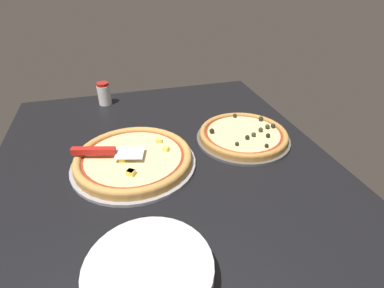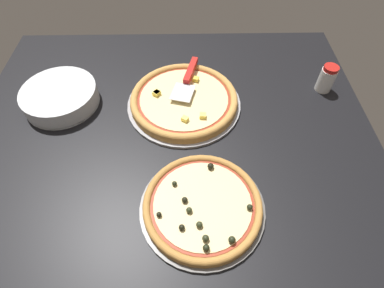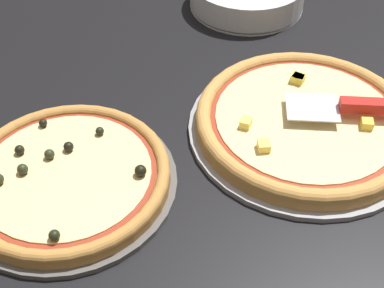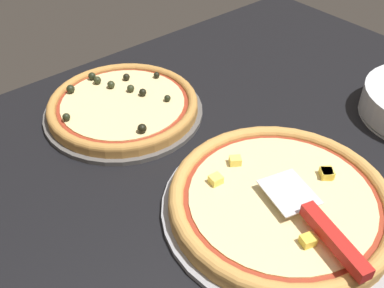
# 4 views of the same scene
# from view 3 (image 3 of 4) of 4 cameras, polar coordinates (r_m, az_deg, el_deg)

# --- Properties ---
(ground_plane) EXTENTS (1.35, 1.10, 0.04)m
(ground_plane) POSITION_cam_3_polar(r_m,az_deg,el_deg) (0.96, 5.21, 1.56)
(ground_plane) COLOR black
(pizza_pan_front) EXTENTS (0.40, 0.40, 0.01)m
(pizza_pan_front) POSITION_cam_3_polar(r_m,az_deg,el_deg) (0.95, 11.83, 1.56)
(pizza_pan_front) COLOR #939399
(pizza_pan_front) RESTS_ON ground_plane
(pizza_front) EXTENTS (0.38, 0.38, 0.04)m
(pizza_front) POSITION_cam_3_polar(r_m,az_deg,el_deg) (0.93, 12.02, 2.52)
(pizza_front) COLOR #C68E47
(pizza_front) RESTS_ON pizza_pan_front
(pizza_pan_back) EXTENTS (0.34, 0.34, 0.01)m
(pizza_pan_back) POSITION_cam_3_polar(r_m,az_deg,el_deg) (0.86, -13.08, -4.12)
(pizza_pan_back) COLOR #565451
(pizza_pan_back) RESTS_ON ground_plane
(pizza_back) EXTENTS (0.32, 0.32, 0.04)m
(pizza_back) POSITION_cam_3_polar(r_m,az_deg,el_deg) (0.85, -13.30, -3.28)
(pizza_back) COLOR #B77F3D
(pizza_back) RESTS_ON pizza_pan_back
(serving_spatula) EXTENTS (0.10, 0.23, 0.02)m
(serving_spatula) POSITION_cam_3_polar(r_m,az_deg,el_deg) (0.94, 18.23, 3.82)
(serving_spatula) COLOR silver
(serving_spatula) RESTS_ON pizza_front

